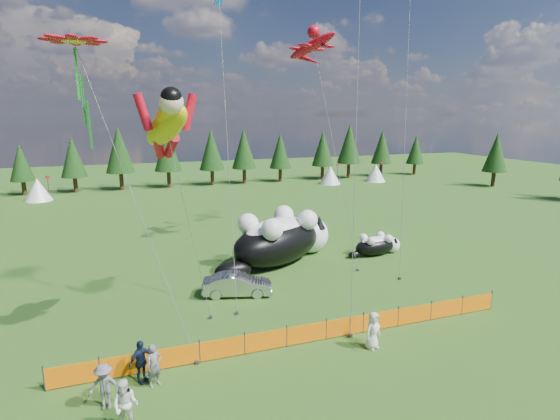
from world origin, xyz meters
The scene contains 16 objects.
ground centered at (0.00, 0.00, 0.00)m, with size 160.00×160.00×0.00m, color #10370A.
safety_fence centered at (0.00, -3.00, 0.50)m, with size 22.06×0.06×1.10m.
tree_line centered at (0.00, 45.00, 4.00)m, with size 90.00×4.00×8.00m, color black, non-canonical shape.
festival_tents centered at (11.00, 40.00, 1.40)m, with size 50.00×3.20×2.80m, color white, non-canonical shape.
cat_large centered at (2.78, 8.24, 1.82)m, with size 9.81×7.01×3.83m.
cat_small centered at (10.25, 7.46, 0.78)m, with size 4.56×1.88×1.65m.
car centered at (-1.72, 3.52, 0.67)m, with size 1.42×4.08×1.34m, color #BCBCC1.
spectator_a centered at (-6.94, -4.03, 0.89)m, with size 0.65×0.42×1.77m, color slate.
spectator_b centered at (-8.01, -6.27, 0.93)m, with size 0.91×0.53×1.86m, color silver.
spectator_c centered at (-7.42, -3.60, 0.90)m, with size 1.05×0.54×1.80m, color #141F39.
spectator_d centered at (-8.73, -4.85, 0.88)m, with size 1.14×0.59×1.77m, color slate.
spectator_e centered at (2.68, -4.41, 0.88)m, with size 0.86×0.56×1.76m, color silver.
superhero_kite centered at (-5.61, 0.08, 10.01)m, with size 4.93×5.12×11.94m.
gecko_kite centered at (6.73, 12.45, 15.68)m, with size 5.97×11.28×17.69m.
flower_kite centered at (-9.16, 1.54, 13.48)m, with size 5.74×6.31×14.82m.
diamond_kite_a centered at (-1.52, 7.22, 16.18)m, with size 1.49×6.92×18.45m.
Camera 1 is at (-7.39, -20.21, 10.53)m, focal length 28.00 mm.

